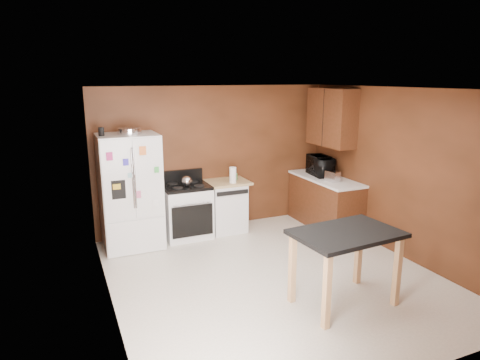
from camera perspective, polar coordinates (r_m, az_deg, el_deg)
floor at (r=5.97m, az=4.48°, el=-12.71°), size 4.50×4.50×0.00m
ceiling at (r=5.36m, az=4.98°, el=12.02°), size 4.50×4.50×0.00m
wall_back at (r=7.54m, az=-3.35°, el=2.94°), size 4.20×0.00×4.20m
wall_front at (r=3.81m, az=21.06°, el=-8.86°), size 4.20×0.00×4.20m
wall_left at (r=4.94m, az=-17.37°, el=-3.44°), size 0.00×4.50×4.50m
wall_right at (r=6.76m, az=20.63°, el=0.83°), size 0.00×4.50×4.50m
roasting_pan at (r=6.71m, az=-14.51°, el=6.34°), size 0.36×0.36×0.09m
pen_cup at (r=6.59m, az=-18.02°, el=6.15°), size 0.08×0.08×0.13m
kettle at (r=7.02m, az=-7.13°, el=-0.15°), size 0.17×0.17×0.17m
paper_towel at (r=7.23m, az=-0.96°, el=0.67°), size 0.15×0.15×0.27m
green_canister at (r=7.51m, az=-0.69°, el=0.50°), size 0.10×0.10×0.10m
toaster at (r=7.47m, az=12.25°, el=0.49°), size 0.19×0.26×0.18m
microwave at (r=7.88m, az=10.66°, el=1.78°), size 0.46×0.62×0.32m
refrigerator at (r=6.88m, az=-14.40°, el=-1.51°), size 0.90×0.80×1.80m
gas_range at (r=7.24m, az=-7.14°, el=-4.03°), size 0.76×0.68×1.10m
dishwasher at (r=7.49m, az=-1.90°, el=-3.41°), size 0.78×0.63×0.89m
right_cabinets at (r=7.78m, az=11.50°, el=0.45°), size 0.63×1.58×2.45m
island at (r=5.16m, az=13.96°, el=-8.15°), size 1.27×0.90×0.91m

